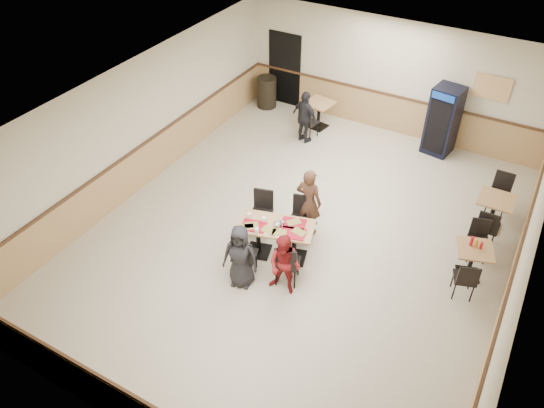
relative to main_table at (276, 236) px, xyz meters
The scene contains 20 objects.
ground 0.94m from the main_table, 77.79° to the left, with size 10.00×10.00×0.00m, color beige.
room_shell 3.84m from the main_table, 59.63° to the left, with size 10.00×10.00×10.00m.
main_table is the anchor object (origin of this frame).
main_chairs 0.06m from the main_table, 164.18° to the right, with size 1.68×1.96×0.97m.
diner_woman_left 1.00m from the main_table, 102.07° to the right, with size 0.65×0.42×1.33m, color black.
diner_woman_right 0.95m from the main_table, 51.80° to the right, with size 0.62×0.48×1.27m, color maroon.
diner_man_opposite 1.02m from the main_table, 77.93° to the left, with size 0.55×0.36×1.52m, color #503122.
lone_diner 4.38m from the main_table, 109.43° to the left, with size 0.82×0.34×1.40m, color black.
tabletop_clutter 0.29m from the main_table, 81.91° to the right, with size 1.28×0.91×0.12m.
side_table_near 3.69m from the main_table, 20.85° to the left, with size 0.81×0.81×0.69m.
side_table_near_chair_south 3.53m from the main_table, 12.47° to the left, with size 0.40×0.40×0.87m, color black, non-canonical shape.
side_table_near_chair_north 3.92m from the main_table, 28.38° to the left, with size 0.40×0.40×0.87m, color black, non-canonical shape.
side_table_far 4.58m from the main_table, 40.24° to the left, with size 0.70×0.70×0.75m.
side_table_far_chair_south 4.22m from the main_table, 34.02° to the left, with size 0.44×0.44×0.95m, color black, non-canonical shape.
side_table_far_chair_north 4.98m from the main_table, 45.50° to the left, with size 0.44×0.44×0.95m, color black, non-canonical shape.
condiment_caddy 3.68m from the main_table, 21.75° to the left, with size 0.23×0.06×0.20m.
back_table 5.17m from the main_table, 106.33° to the left, with size 0.81×0.81×0.74m.
back_table_chair_lone 4.61m from the main_table, 108.41° to the left, with size 0.44×0.44×0.94m, color black, non-canonical shape.
pepsi_cooler 5.63m from the main_table, 72.37° to the left, with size 0.76×0.76×1.75m.
trash_bin 6.24m from the main_table, 121.65° to the left, with size 0.56×0.56×0.88m, color black.
Camera 1 is at (3.52, -7.46, 7.34)m, focal length 35.00 mm.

